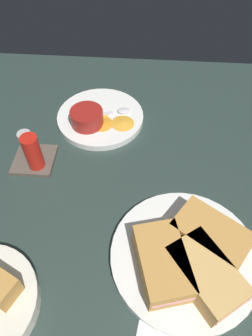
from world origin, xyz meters
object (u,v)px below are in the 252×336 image
(spoon_by_gravy_ramekin, at_px, (119,111))
(condiment_caddy, at_px, (32,153))
(spoon_by_dark_ramekin, at_px, (196,261))
(plate_chips_companion, at_px, (100,117))
(sandwich_half_extra, at_px, (210,236))
(plate_sandwich_main, at_px, (184,256))
(ramekin_light_gravy, at_px, (87,117))
(ramekin_dark_sauce, at_px, (217,239))
(sandwich_half_near, at_px, (162,263))
(sandwich_half_far, at_px, (206,274))

(spoon_by_gravy_ramekin, bearing_deg, condiment_caddy, 133.67)
(spoon_by_dark_ramekin, height_order, plate_chips_companion, spoon_by_dark_ramekin)
(sandwich_half_extra, relative_size, spoon_by_gravy_ramekin, 1.52)
(sandwich_half_extra, bearing_deg, plate_sandwich_main, 123.34)
(spoon_by_dark_ramekin, bearing_deg, ramekin_light_gravy, 35.80)
(sandwich_half_extra, relative_size, plate_chips_companion, 0.69)
(ramekin_light_gravy, relative_size, condiment_caddy, 0.84)
(sandwich_half_extra, bearing_deg, ramekin_dark_sauce, -104.19)
(spoon_by_dark_ramekin, bearing_deg, spoon_by_gravy_ramekin, 24.00)
(sandwich_half_near, distance_m, plate_chips_companion, 0.42)
(spoon_by_gravy_ramekin, bearing_deg, sandwich_half_extra, -150.31)
(sandwich_half_far, distance_m, spoon_by_gravy_ramekin, 0.45)
(plate_sandwich_main, bearing_deg, sandwich_half_far, -146.66)
(ramekin_light_gravy, distance_m, condiment_caddy, 0.16)
(sandwich_half_far, distance_m, spoon_by_dark_ramekin, 0.04)
(sandwich_half_near, bearing_deg, condiment_caddy, 51.09)
(spoon_by_dark_ramekin, bearing_deg, sandwich_half_far, -161.02)
(condiment_caddy, bearing_deg, spoon_by_dark_ramekin, -121.95)
(sandwich_half_near, xyz_separation_m, plate_chips_companion, (0.38, 0.16, -0.03))
(ramekin_dark_sauce, relative_size, spoon_by_dark_ramekin, 0.79)
(plate_sandwich_main, bearing_deg, spoon_by_dark_ramekin, -125.99)
(ramekin_light_gravy, bearing_deg, plate_sandwich_main, -145.19)
(sandwich_half_near, distance_m, sandwich_half_far, 0.07)
(plate_chips_companion, bearing_deg, ramekin_light_gravy, 140.19)
(ramekin_dark_sauce, bearing_deg, sandwich_half_extra, 75.81)
(ramekin_dark_sauce, bearing_deg, plate_sandwich_main, 114.34)
(sandwich_half_near, height_order, ramekin_light_gravy, sandwich_half_near)
(sandwich_half_extra, xyz_separation_m, ramekin_light_gravy, (0.30, 0.27, -0.00))
(ramekin_dark_sauce, bearing_deg, plate_chips_companion, 37.26)
(spoon_by_dark_ramekin, bearing_deg, sandwich_half_near, 104.01)
(sandwich_half_extra, height_order, condiment_caddy, condiment_caddy)
(sandwich_half_far, bearing_deg, ramekin_dark_sauce, -21.80)
(plate_sandwich_main, distance_m, sandwich_half_near, 0.06)
(spoon_by_gravy_ramekin, bearing_deg, plate_chips_companion, 105.92)
(sandwich_half_near, bearing_deg, spoon_by_dark_ramekin, -75.99)
(sandwich_half_near, xyz_separation_m, spoon_by_dark_ramekin, (0.01, -0.06, -0.02))
(spoon_by_dark_ramekin, xyz_separation_m, condiment_caddy, (0.21, 0.34, 0.01))
(sandwich_half_extra, relative_size, condiment_caddy, 1.58)
(plate_chips_companion, bearing_deg, spoon_by_dark_ramekin, -149.74)
(sandwich_half_extra, xyz_separation_m, condiment_caddy, (0.17, 0.37, -0.01))
(plate_sandwich_main, bearing_deg, plate_chips_companion, 29.03)
(plate_chips_companion, relative_size, condiment_caddy, 2.29)
(spoon_by_dark_ramekin, bearing_deg, sandwich_half_extra, -31.17)
(sandwich_half_near, distance_m, spoon_by_gravy_ramekin, 0.41)
(spoon_by_dark_ramekin, bearing_deg, plate_chips_companion, 30.26)
(plate_sandwich_main, bearing_deg, spoon_by_gravy_ramekin, 22.43)
(sandwich_half_far, distance_m, sandwich_half_extra, 0.07)
(sandwich_half_extra, height_order, ramekin_light_gravy, sandwich_half_extra)
(spoon_by_dark_ramekin, relative_size, condiment_caddy, 0.85)
(plate_sandwich_main, xyz_separation_m, sandwich_half_near, (-0.03, 0.04, 0.03))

